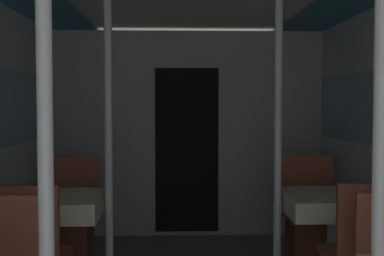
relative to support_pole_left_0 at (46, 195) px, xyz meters
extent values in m
cube|color=#A8A8A3|center=(0.58, 3.58, 0.00)|extent=(2.75, 0.08, 2.07)
cube|color=black|center=(0.58, 3.54, -0.17)|extent=(0.64, 0.01, 1.66)
cube|color=#9E4C38|center=(-0.39, 0.76, -0.35)|extent=(0.43, 0.04, 0.44)
cylinder|color=silver|center=(0.00, 0.00, 0.00)|extent=(0.06, 0.06, 2.07)
cylinder|color=#B7B7BC|center=(-0.39, 1.81, -0.68)|extent=(0.09, 0.09, 0.68)
cube|color=#93704C|center=(-0.39, 1.81, -0.33)|extent=(0.65, 0.65, 0.02)
cube|color=beige|center=(-0.39, 1.81, -0.38)|extent=(0.69, 0.69, 0.13)
cube|color=#9E4C38|center=(-0.39, 1.05, -0.35)|extent=(0.43, 0.04, 0.44)
cube|color=brown|center=(-0.39, 2.37, -0.83)|extent=(0.36, 0.36, 0.42)
cube|color=#9E4C38|center=(-0.39, 2.37, -0.59)|extent=(0.43, 0.43, 0.05)
cube|color=#9E4C38|center=(-0.39, 2.57, -0.35)|extent=(0.43, 0.04, 0.44)
cylinder|color=silver|center=(0.00, 1.81, 0.00)|extent=(0.06, 0.06, 2.07)
cylinder|color=silver|center=(1.16, 0.00, 0.00)|extent=(0.06, 0.06, 2.07)
cylinder|color=#B7B7BC|center=(1.56, 1.81, -0.68)|extent=(0.09, 0.09, 0.68)
cube|color=#93704C|center=(1.56, 1.81, -0.33)|extent=(0.65, 0.65, 0.02)
cube|color=beige|center=(1.56, 1.81, -0.38)|extent=(0.69, 0.69, 0.13)
cube|color=#9E4C38|center=(1.56, 1.24, -0.59)|extent=(0.43, 0.43, 0.05)
cube|color=#9E4C38|center=(1.56, 1.05, -0.35)|extent=(0.43, 0.04, 0.44)
cube|color=brown|center=(1.56, 2.37, -0.83)|extent=(0.36, 0.36, 0.42)
cube|color=#9E4C38|center=(1.56, 2.37, -0.59)|extent=(0.43, 0.43, 0.05)
cube|color=#9E4C38|center=(1.56, 2.57, -0.35)|extent=(0.43, 0.04, 0.44)
cylinder|color=silver|center=(1.16, 1.81, 0.00)|extent=(0.06, 0.06, 2.07)
camera|label=1|loc=(0.43, -1.84, 0.32)|focal=50.00mm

